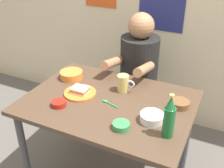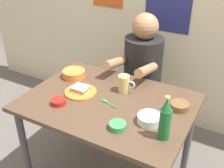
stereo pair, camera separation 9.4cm
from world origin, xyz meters
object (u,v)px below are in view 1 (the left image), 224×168
(person_seated, at_px, (139,61))
(sambal_bowl_red, at_px, (59,103))
(sandwich, at_px, (80,90))
(dining_table, at_px, (109,112))
(beer_mug, at_px, (123,83))
(beer_bottle, at_px, (169,118))
(plate_orange, at_px, (80,93))
(stool, at_px, (137,102))

(person_seated, distance_m, sambal_bowl_red, 0.84)
(person_seated, height_order, sambal_bowl_red, person_seated)
(sandwich, bearing_deg, dining_table, 2.38)
(beer_mug, relative_size, beer_bottle, 0.48)
(sandwich, bearing_deg, plate_orange, -178.21)
(stool, bearing_deg, plate_orange, -106.66)
(dining_table, distance_m, beer_bottle, 0.52)
(stool, distance_m, person_seated, 0.42)
(sambal_bowl_red, bearing_deg, dining_table, 36.34)
(beer_bottle, height_order, sambal_bowl_red, beer_bottle)
(plate_orange, relative_size, sambal_bowl_red, 2.29)
(plate_orange, bearing_deg, dining_table, 2.38)
(plate_orange, xyz_separation_m, beer_bottle, (0.66, -0.17, 0.11))
(person_seated, relative_size, beer_mug, 5.71)
(stool, bearing_deg, person_seated, -90.00)
(beer_bottle, bearing_deg, plate_orange, 165.67)
(stool, xyz_separation_m, sandwich, (-0.19, -0.64, 0.42))
(stool, height_order, beer_mug, beer_mug)
(dining_table, xyz_separation_m, plate_orange, (-0.21, -0.01, 0.10))
(person_seated, height_order, sandwich, person_seated)
(plate_orange, relative_size, beer_bottle, 0.84)
(person_seated, bearing_deg, plate_orange, -106.94)
(stool, xyz_separation_m, sambal_bowl_red, (-0.24, -0.82, 0.41))
(dining_table, height_order, plate_orange, plate_orange)
(plate_orange, bearing_deg, sandwich, 1.79)
(dining_table, relative_size, sambal_bowl_red, 11.46)
(sambal_bowl_red, bearing_deg, stool, 73.93)
(stool, relative_size, beer_mug, 3.57)
(beer_mug, bearing_deg, sambal_bowl_red, -130.32)
(beer_mug, xyz_separation_m, beer_bottle, (0.41, -0.33, 0.06))
(dining_table, bearing_deg, beer_mug, 77.24)
(person_seated, height_order, beer_bottle, person_seated)
(plate_orange, height_order, beer_bottle, beer_bottle)
(dining_table, height_order, beer_mug, beer_mug)
(person_seated, bearing_deg, beer_bottle, -59.55)
(stool, height_order, person_seated, person_seated)
(stool, height_order, plate_orange, plate_orange)
(plate_orange, relative_size, beer_mug, 1.75)
(plate_orange, xyz_separation_m, sambal_bowl_red, (-0.05, -0.18, 0.01))
(person_seated, relative_size, sambal_bowl_red, 7.49)
(sambal_bowl_red, bearing_deg, beer_mug, 49.68)
(beer_mug, xyz_separation_m, sambal_bowl_red, (-0.30, -0.35, -0.04))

